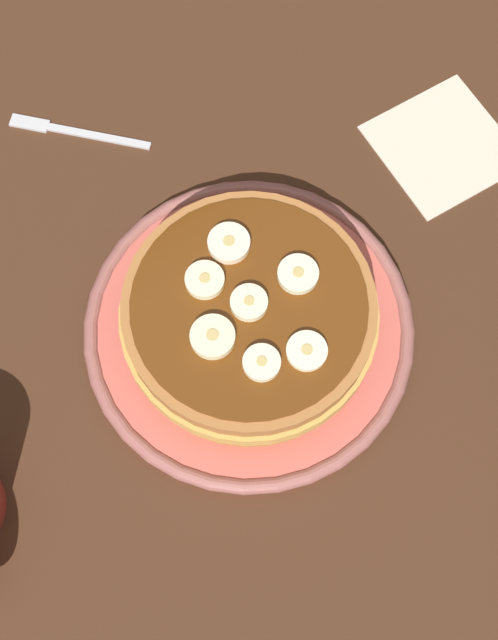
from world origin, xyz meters
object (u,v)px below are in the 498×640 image
plate (249,329)px  banana_slice_5 (205,280)px  pancake_stack (249,315)px  banana_slice_6 (300,278)px  banana_slice_2 (213,337)px  banana_slice_4 (307,351)px  fork (71,130)px  banana_slice_1 (262,363)px  banana_slice_3 (229,244)px  napkin (443,145)px  banana_slice_0 (243,304)px

plate → banana_slice_5: banana_slice_5 is taller
pancake_stack → banana_slice_6: banana_slice_6 is taller
plate → banana_slice_2: banana_slice_2 is taller
pancake_stack → banana_slice_4: bearing=15.6°
fork → plate: bearing=7.7°
banana_slice_1 → banana_slice_5: size_ratio=0.93×
banana_slice_3 → fork: 21.41cm
napkin → banana_slice_6: bearing=-72.7°
banana_slice_4 → napkin: bearing=116.5°
pancake_stack → banana_slice_1: 5.52cm
banana_slice_0 → banana_slice_5: size_ratio=0.95×
banana_slice_3 → napkin: size_ratio=0.30×
banana_slice_2 → banana_slice_3: 7.60cm
banana_slice_0 → banana_slice_1: same height
napkin → banana_slice_4: bearing=-63.5°
pancake_stack → banana_slice_3: size_ratio=6.26×
banana_slice_5 → banana_slice_4: bearing=21.5°
banana_slice_2 → banana_slice_0: bearing=107.8°
banana_slice_1 → banana_slice_5: bearing=-178.9°
banana_slice_6 → banana_slice_0: bearing=-95.7°
plate → banana_slice_6: size_ratio=8.53×
banana_slice_3 → banana_slice_6: same height
pancake_stack → banana_slice_2: 4.74cm
banana_slice_2 → fork: 26.44cm
pancake_stack → banana_slice_0: (-0.08, -0.50, 2.75)cm
pancake_stack → banana_slice_4: (5.45, 1.52, 2.66)cm
banana_slice_2 → fork: size_ratio=0.33×
banana_slice_6 → banana_slice_3: bearing=-149.7°
banana_slice_1 → banana_slice_3: 9.76cm
banana_slice_6 → banana_slice_1: bearing=-55.8°
plate → banana_slice_4: 7.98cm
banana_slice_4 → napkin: 25.99cm
pancake_stack → plate: bearing=-31.7°
banana_slice_3 → banana_slice_2: bearing=-40.5°
banana_slice_6 → napkin: size_ratio=0.28×
banana_slice_6 → fork: 27.01cm
banana_slice_2 → banana_slice_3: same height
banana_slice_6 → napkin: 21.73cm
banana_slice_2 → banana_slice_4: 6.91cm
banana_slice_4 → banana_slice_2: bearing=-130.7°
banana_slice_0 → napkin: (-5.68, 24.49, -6.78)cm
banana_slice_0 → banana_slice_3: 5.04cm
banana_slice_3 → fork: (-19.80, -4.63, -6.69)cm
banana_slice_1 → banana_slice_2: banana_slice_2 is taller
napkin → banana_slice_2: bearing=-76.4°
banana_slice_6 → fork: (-25.02, -7.69, -6.66)cm
plate → fork: size_ratio=2.66×
banana_slice_3 → napkin: (-0.94, 22.77, -6.79)cm
banana_slice_0 → banana_slice_4: 5.89cm
banana_slice_2 → napkin: bearing=103.6°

